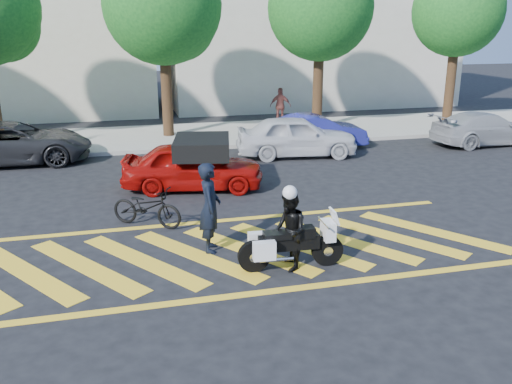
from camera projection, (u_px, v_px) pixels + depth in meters
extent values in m
plane|color=black|center=(225.00, 253.00, 11.39)|extent=(90.00, 90.00, 0.00)
cube|color=#9E998E|center=(169.00, 137.00, 22.46)|extent=(60.00, 5.00, 0.15)
cube|color=yellow|center=(28.00, 273.00, 10.47)|extent=(2.43, 3.21, 0.01)
cube|color=yellow|center=(87.00, 267.00, 10.73)|extent=(2.43, 3.21, 0.01)
cube|color=yellow|center=(143.00, 261.00, 10.99)|extent=(2.43, 3.21, 0.01)
cube|color=yellow|center=(197.00, 255.00, 11.25)|extent=(2.43, 3.21, 0.01)
cube|color=yellow|center=(248.00, 250.00, 11.51)|extent=(2.43, 3.21, 0.01)
cube|color=yellow|center=(297.00, 245.00, 11.77)|extent=(2.43, 3.21, 0.01)
cube|color=yellow|center=(344.00, 240.00, 12.03)|extent=(2.43, 3.21, 0.01)
cube|color=yellow|center=(389.00, 236.00, 12.29)|extent=(2.43, 3.21, 0.01)
cube|color=yellow|center=(433.00, 231.00, 12.55)|extent=(2.43, 3.21, 0.01)
cube|color=yellow|center=(246.00, 294.00, 9.64)|extent=(12.00, 0.20, 0.01)
cube|color=yellow|center=(210.00, 222.00, 13.15)|extent=(12.00, 0.20, 0.01)
cube|color=beige|center=(306.00, 6.00, 31.27)|extent=(16.00, 8.00, 11.00)
sphere|color=#154F1B|center=(2.00, 25.00, 20.01)|extent=(2.73, 2.73, 2.73)
cylinder|color=black|center=(167.00, 90.00, 21.88)|extent=(0.44, 0.44, 4.00)
sphere|color=#154F1B|center=(162.00, 5.00, 20.90)|extent=(4.60, 4.60, 4.60)
sphere|color=#154F1B|center=(178.00, 23.00, 21.53)|extent=(2.99, 2.99, 2.99)
cylinder|color=black|center=(318.00, 86.00, 23.42)|extent=(0.44, 0.44, 4.00)
sphere|color=#154F1B|center=(321.00, 7.00, 22.45)|extent=(4.40, 4.40, 4.40)
sphere|color=#154F1B|center=(331.00, 24.00, 23.07)|extent=(2.86, 2.86, 2.86)
cylinder|color=black|center=(450.00, 82.00, 24.95)|extent=(0.44, 0.44, 4.00)
sphere|color=#154F1B|center=(458.00, 11.00, 24.02)|extent=(4.00, 4.00, 4.00)
sphere|color=#154F1B|center=(464.00, 25.00, 24.62)|extent=(2.60, 2.60, 2.60)
imported|color=black|center=(210.00, 207.00, 11.25)|extent=(0.57, 0.76, 1.91)
imported|color=black|center=(147.00, 207.00, 12.75)|extent=(1.84, 1.52, 0.94)
cylinder|color=black|center=(254.00, 256.00, 10.45)|extent=(0.63, 0.17, 0.63)
cylinder|color=silver|center=(254.00, 256.00, 10.45)|extent=(0.20, 0.16, 0.19)
cylinder|color=black|center=(327.00, 250.00, 10.73)|extent=(0.63, 0.17, 0.63)
cylinder|color=silver|center=(327.00, 250.00, 10.73)|extent=(0.20, 0.16, 0.19)
cube|color=black|center=(289.00, 242.00, 10.51)|extent=(1.20, 0.31, 0.29)
cube|color=black|center=(303.00, 232.00, 10.51)|extent=(0.44, 0.31, 0.21)
cube|color=black|center=(277.00, 235.00, 10.41)|extent=(0.54, 0.35, 0.11)
cube|color=silver|center=(328.00, 230.00, 10.60)|extent=(0.23, 0.41, 0.38)
cube|color=silver|center=(259.00, 241.00, 10.65)|extent=(0.44, 0.19, 0.36)
cube|color=silver|center=(264.00, 251.00, 10.19)|extent=(0.44, 0.19, 0.36)
imported|color=black|center=(289.00, 231.00, 10.44)|extent=(0.63, 0.79, 1.57)
imported|color=#970A06|center=(193.00, 166.00, 15.54)|extent=(4.25, 2.36, 1.37)
imported|color=black|center=(13.00, 143.00, 18.39)|extent=(5.10, 2.35, 1.42)
imported|color=silver|center=(297.00, 136.00, 19.37)|extent=(4.49, 2.29, 1.46)
imported|color=navy|center=(315.00, 131.00, 20.70)|extent=(3.96, 1.62, 1.28)
imported|color=gray|center=(485.00, 129.00, 21.23)|extent=(4.45, 1.97, 1.27)
imported|color=brown|center=(280.00, 106.00, 24.75)|extent=(1.04, 0.72, 1.63)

